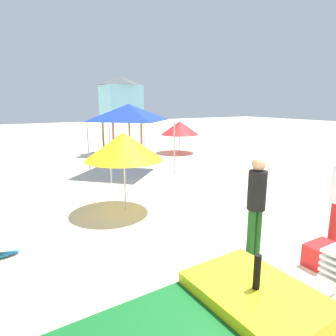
# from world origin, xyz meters

# --- Properties ---
(ground) EXTENTS (80.00, 80.00, 0.00)m
(ground) POSITION_xyz_m (0.00, 0.00, 0.00)
(ground) COLOR beige
(lifeguard_far_right) EXTENTS (0.32, 0.32, 1.80)m
(lifeguard_far_right) POSITION_xyz_m (0.73, 1.21, 1.04)
(lifeguard_far_right) COLOR #194C19
(lifeguard_far_right) RESTS_ON ground
(popup_canopy) EXTENTS (2.59, 2.59, 2.65)m
(popup_canopy) POSITION_xyz_m (1.52, 8.44, 2.32)
(popup_canopy) COLOR #B2B2B7
(popup_canopy) RESTS_ON ground
(lifeguard_tower) EXTENTS (1.98, 1.98, 4.02)m
(lifeguard_tower) POSITION_xyz_m (2.98, 12.75, 2.90)
(lifeguard_tower) COLOR olive
(lifeguard_tower) RESTS_ON ground
(beach_umbrella_left) EXTENTS (2.08, 2.08, 1.71)m
(beach_umbrella_left) POSITION_xyz_m (5.72, 11.26, 1.35)
(beach_umbrella_left) COLOR beige
(beach_umbrella_left) RESTS_ON ground
(beach_umbrella_far) EXTENTS (1.95, 1.95, 1.99)m
(beach_umbrella_far) POSITION_xyz_m (-0.34, 4.54, 1.65)
(beach_umbrella_far) COLOR beige
(beach_umbrella_far) RESTS_ON ground
(cooler_box) EXTENTS (0.58, 0.35, 0.38)m
(cooler_box) POSITION_xyz_m (1.45, 0.38, 0.19)
(cooler_box) COLOR red
(cooler_box) RESTS_ON ground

